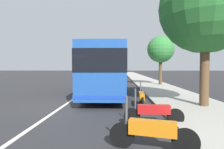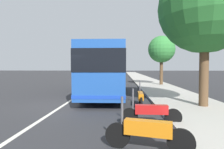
# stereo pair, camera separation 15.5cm
# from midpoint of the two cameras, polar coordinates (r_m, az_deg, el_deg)

# --- Properties ---
(ground_plane) EXTENTS (220.00, 220.00, 0.00)m
(ground_plane) POSITION_cam_midpoint_polar(r_m,az_deg,el_deg) (10.12, -14.71, -9.03)
(ground_plane) COLOR #2D2D30
(sidewalk_curb) EXTENTS (110.00, 3.60, 0.14)m
(sidewalk_curb) POSITION_cam_midpoint_polar(r_m,az_deg,el_deg) (19.89, 12.55, -3.33)
(sidewalk_curb) COLOR #B2ADA3
(sidewalk_curb) RESTS_ON ground
(lane_divider_line) EXTENTS (110.00, 0.16, 0.01)m
(lane_divider_line) POSITION_cam_midpoint_polar(r_m,az_deg,el_deg) (19.81, -6.17, -3.51)
(lane_divider_line) COLOR silver
(lane_divider_line) RESTS_ON ground
(coach_bus) EXTENTS (11.14, 2.69, 3.23)m
(coach_bus) POSITION_cam_midpoint_polar(r_m,az_deg,el_deg) (13.91, -2.07, 1.77)
(coach_bus) COLOR #1E4C9E
(coach_bus) RESTS_ON ground
(motorcycle_by_tree) EXTENTS (0.59, 2.01, 1.26)m
(motorcycle_by_tree) POSITION_cam_midpoint_polar(r_m,az_deg,el_deg) (4.59, 11.08, -16.77)
(motorcycle_by_tree) COLOR black
(motorcycle_by_tree) RESTS_ON ground
(motorcycle_angled) EXTENTS (0.27, 2.03, 1.24)m
(motorcycle_angled) POSITION_cam_midpoint_polar(r_m,az_deg,el_deg) (6.57, 11.82, -11.13)
(motorcycle_angled) COLOR black
(motorcycle_angled) RESTS_ON ground
(motorcycle_far_end) EXTENTS (2.25, 0.30, 1.25)m
(motorcycle_far_end) POSITION_cam_midpoint_polar(r_m,az_deg,el_deg) (9.49, 8.49, -6.91)
(motorcycle_far_end) COLOR black
(motorcycle_far_end) RESTS_ON ground
(car_far_distant) EXTENTS (4.43, 2.06, 1.47)m
(car_far_distant) POSITION_cam_midpoint_polar(r_m,az_deg,el_deg) (27.18, 0.13, -0.51)
(car_far_distant) COLOR black
(car_far_distant) RESTS_ON ground
(car_side_street) EXTENTS (4.11, 2.08, 1.50)m
(car_side_street) POSITION_cam_midpoint_polar(r_m,az_deg,el_deg) (40.47, -4.58, 0.39)
(car_side_street) COLOR black
(car_side_street) RESTS_ON ground
(roadside_tree_near_camera) EXTENTS (4.30, 4.30, 6.93)m
(roadside_tree_near_camera) POSITION_cam_midpoint_polar(r_m,az_deg,el_deg) (10.19, 26.28, 17.88)
(roadside_tree_near_camera) COLOR brown
(roadside_tree_near_camera) RESTS_ON ground
(roadside_tree_mid_block) EXTENTS (2.84, 2.84, 5.32)m
(roadside_tree_mid_block) POSITION_cam_midpoint_polar(r_m,az_deg,el_deg) (20.73, 14.42, 7.37)
(roadside_tree_mid_block) COLOR brown
(roadside_tree_mid_block) RESTS_ON ground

